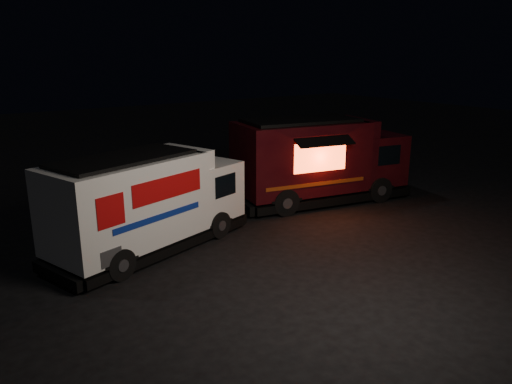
{
  "coord_description": "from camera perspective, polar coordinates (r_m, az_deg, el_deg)",
  "views": [
    {
      "loc": [
        -7.83,
        -10.07,
        5.51
      ],
      "look_at": [
        0.62,
        2.0,
        1.33
      ],
      "focal_mm": 35.0,
      "sensor_mm": 36.0,
      "label": 1
    }
  ],
  "objects": [
    {
      "name": "red_truck",
      "position": [
        18.87,
        7.43,
        3.68
      ],
      "size": [
        7.15,
        3.74,
        3.16
      ],
      "primitive_type": null,
      "rotation": [
        0.0,
        0.0,
        -0.19
      ],
      "color": "#370A0C",
      "rests_on": "ground"
    },
    {
      "name": "white_truck",
      "position": [
        14.41,
        -11.93,
        -1.01
      ],
      "size": [
        6.62,
        3.92,
        2.84
      ],
      "primitive_type": null,
      "rotation": [
        0.0,
        0.0,
        0.3
      ],
      "color": "white",
      "rests_on": "ground"
    },
    {
      "name": "ground",
      "position": [
        13.9,
        2.67,
        -7.55
      ],
      "size": [
        80.0,
        80.0,
        0.0
      ],
      "primitive_type": "plane",
      "color": "black",
      "rests_on": "ground"
    }
  ]
}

